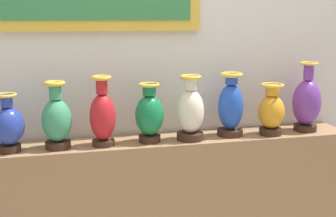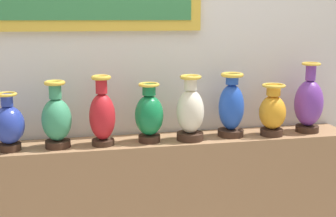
{
  "view_description": "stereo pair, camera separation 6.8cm",
  "coord_description": "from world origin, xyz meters",
  "px_view_note": "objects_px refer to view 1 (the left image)",
  "views": [
    {
      "loc": [
        -0.58,
        -2.37,
        1.64
      ],
      "look_at": [
        0.0,
        0.0,
        1.13
      ],
      "focal_mm": 46.88,
      "sensor_mm": 36.0,
      "label": 1
    },
    {
      "loc": [
        -0.51,
        -2.38,
        1.64
      ],
      "look_at": [
        0.0,
        0.0,
        1.13
      ],
      "focal_mm": 46.88,
      "sensor_mm": 36.0,
      "label": 2
    }
  ],
  "objects_px": {
    "vase_crimson": "(103,116)",
    "vase_sapphire": "(231,107)",
    "vase_emerald": "(149,115)",
    "vase_ivory": "(190,112)",
    "vase_violet": "(307,102)",
    "vase_cobalt": "(8,126)",
    "vase_amber": "(271,111)",
    "vase_jade": "(57,120)"
  },
  "relations": [
    {
      "from": "vase_cobalt",
      "to": "vase_violet",
      "type": "relative_size",
      "value": 0.73
    },
    {
      "from": "vase_cobalt",
      "to": "vase_sapphire",
      "type": "height_order",
      "value": "vase_sapphire"
    },
    {
      "from": "vase_ivory",
      "to": "vase_emerald",
      "type": "bearing_deg",
      "value": 177.18
    },
    {
      "from": "vase_jade",
      "to": "vase_emerald",
      "type": "xyz_separation_m",
      "value": [
        0.5,
        0.0,
        -0.0
      ]
    },
    {
      "from": "vase_emerald",
      "to": "vase_sapphire",
      "type": "relative_size",
      "value": 0.89
    },
    {
      "from": "vase_ivory",
      "to": "vase_sapphire",
      "type": "distance_m",
      "value": 0.26
    },
    {
      "from": "vase_emerald",
      "to": "vase_sapphire",
      "type": "xyz_separation_m",
      "value": [
        0.49,
        0.02,
        0.02
      ]
    },
    {
      "from": "vase_sapphire",
      "to": "vase_amber",
      "type": "bearing_deg",
      "value": -8.7
    },
    {
      "from": "vase_emerald",
      "to": "vase_violet",
      "type": "xyz_separation_m",
      "value": [
        0.98,
        0.01,
        0.02
      ]
    },
    {
      "from": "vase_sapphire",
      "to": "vase_crimson",
      "type": "bearing_deg",
      "value": -177.73
    },
    {
      "from": "vase_jade",
      "to": "vase_sapphire",
      "type": "height_order",
      "value": "vase_sapphire"
    },
    {
      "from": "vase_crimson",
      "to": "vase_violet",
      "type": "xyz_separation_m",
      "value": [
        1.24,
        0.02,
        0.01
      ]
    },
    {
      "from": "vase_emerald",
      "to": "vase_violet",
      "type": "bearing_deg",
      "value": 0.84
    },
    {
      "from": "vase_ivory",
      "to": "vase_amber",
      "type": "xyz_separation_m",
      "value": [
        0.5,
        -0.01,
        -0.02
      ]
    },
    {
      "from": "vase_jade",
      "to": "vase_crimson",
      "type": "relative_size",
      "value": 0.94
    },
    {
      "from": "vase_jade",
      "to": "vase_ivory",
      "type": "relative_size",
      "value": 0.97
    },
    {
      "from": "vase_sapphire",
      "to": "vase_violet",
      "type": "bearing_deg",
      "value": -0.68
    },
    {
      "from": "vase_cobalt",
      "to": "vase_amber",
      "type": "relative_size",
      "value": 1.01
    },
    {
      "from": "vase_sapphire",
      "to": "vase_violet",
      "type": "xyz_separation_m",
      "value": [
        0.49,
        -0.01,
        0.01
      ]
    },
    {
      "from": "vase_cobalt",
      "to": "vase_emerald",
      "type": "xyz_separation_m",
      "value": [
        0.74,
        0.01,
        0.01
      ]
    },
    {
      "from": "vase_ivory",
      "to": "vase_violet",
      "type": "height_order",
      "value": "vase_violet"
    },
    {
      "from": "vase_cobalt",
      "to": "vase_violet",
      "type": "distance_m",
      "value": 1.73
    },
    {
      "from": "vase_crimson",
      "to": "vase_sapphire",
      "type": "height_order",
      "value": "vase_crimson"
    },
    {
      "from": "vase_ivory",
      "to": "vase_sapphire",
      "type": "relative_size",
      "value": 0.99
    },
    {
      "from": "vase_ivory",
      "to": "vase_jade",
      "type": "bearing_deg",
      "value": 179.35
    },
    {
      "from": "vase_cobalt",
      "to": "vase_crimson",
      "type": "xyz_separation_m",
      "value": [
        0.48,
        0.0,
        0.03
      ]
    },
    {
      "from": "vase_crimson",
      "to": "vase_ivory",
      "type": "relative_size",
      "value": 1.03
    },
    {
      "from": "vase_sapphire",
      "to": "vase_amber",
      "type": "distance_m",
      "value": 0.25
    },
    {
      "from": "vase_emerald",
      "to": "vase_ivory",
      "type": "bearing_deg",
      "value": -2.82
    },
    {
      "from": "vase_cobalt",
      "to": "vase_emerald",
      "type": "relative_size",
      "value": 0.92
    },
    {
      "from": "vase_ivory",
      "to": "vase_amber",
      "type": "distance_m",
      "value": 0.5
    },
    {
      "from": "vase_jade",
      "to": "vase_crimson",
      "type": "xyz_separation_m",
      "value": [
        0.24,
        -0.01,
        0.01
      ]
    },
    {
      "from": "vase_crimson",
      "to": "vase_ivory",
      "type": "height_order",
      "value": "vase_crimson"
    },
    {
      "from": "vase_emerald",
      "to": "vase_ivory",
      "type": "xyz_separation_m",
      "value": [
        0.23,
        -0.01,
        0.01
      ]
    },
    {
      "from": "vase_jade",
      "to": "vase_emerald",
      "type": "distance_m",
      "value": 0.5
    },
    {
      "from": "vase_jade",
      "to": "vase_emerald",
      "type": "height_order",
      "value": "vase_jade"
    },
    {
      "from": "vase_sapphire",
      "to": "vase_emerald",
      "type": "bearing_deg",
      "value": -177.63
    },
    {
      "from": "vase_jade",
      "to": "vase_ivory",
      "type": "height_order",
      "value": "vase_ivory"
    },
    {
      "from": "vase_jade",
      "to": "vase_crimson",
      "type": "bearing_deg",
      "value": -1.49
    },
    {
      "from": "vase_emerald",
      "to": "vase_amber",
      "type": "bearing_deg",
      "value": -1.33
    },
    {
      "from": "vase_violet",
      "to": "vase_jade",
      "type": "bearing_deg",
      "value": -179.32
    },
    {
      "from": "vase_amber",
      "to": "vase_emerald",
      "type": "bearing_deg",
      "value": 178.67
    }
  ]
}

